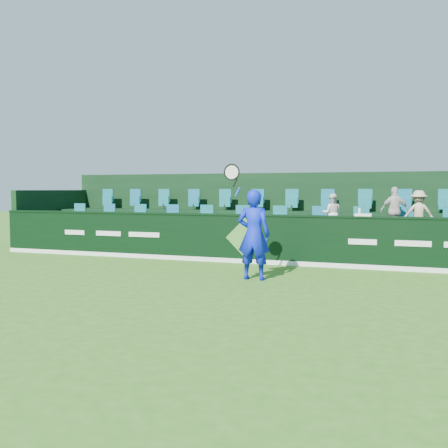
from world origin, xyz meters
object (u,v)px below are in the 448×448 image
at_px(tennis_player, 254,234).
at_px(spectator_right, 419,213).
at_px(spectator_middle, 395,211).
at_px(towel, 363,215).
at_px(drinks_bottle, 359,212).
at_px(spectator_left, 332,213).

bearing_deg(tennis_player, spectator_right, 44.41).
relative_size(spectator_middle, towel, 3.13).
xyz_separation_m(spectator_middle, drinks_bottle, (-0.85, -1.12, 0.00)).
relative_size(spectator_middle, spectator_right, 1.08).
relative_size(towel, drinks_bottle, 2.05).
bearing_deg(spectator_middle, spectator_right, 164.77).
height_order(tennis_player, spectator_middle, tennis_player).
bearing_deg(tennis_player, spectator_middle, 49.67).
distance_m(spectator_left, towel, 1.45).
relative_size(spectator_left, towel, 2.66).
height_order(spectator_middle, towel, spectator_middle).
bearing_deg(drinks_bottle, tennis_player, -131.70).
bearing_deg(towel, spectator_left, 129.38).
bearing_deg(spectator_right, spectator_middle, -5.65).
bearing_deg(spectator_left, towel, 123.01).
distance_m(tennis_player, spectator_right, 5.04).
height_order(tennis_player, spectator_left, tennis_player).
height_order(tennis_player, drinks_bottle, tennis_player).
bearing_deg(spectator_middle, spectator_left, -15.23).
xyz_separation_m(spectator_left, spectator_middle, (1.68, 0.00, 0.10)).
height_order(tennis_player, spectator_right, tennis_player).
relative_size(tennis_player, spectator_left, 2.41).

